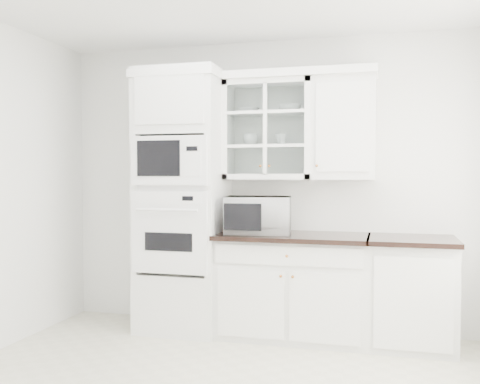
% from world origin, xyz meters
% --- Properties ---
extents(room_shell, '(4.00, 3.50, 2.70)m').
position_xyz_m(room_shell, '(0.00, 0.43, 1.78)').
color(room_shell, white).
rests_on(room_shell, ground).
extents(oven_column, '(0.76, 0.68, 2.40)m').
position_xyz_m(oven_column, '(-0.75, 1.42, 1.20)').
color(oven_column, white).
rests_on(oven_column, ground).
extents(base_cabinet_run, '(1.32, 0.67, 0.92)m').
position_xyz_m(base_cabinet_run, '(0.28, 1.45, 0.46)').
color(base_cabinet_run, white).
rests_on(base_cabinet_run, ground).
extents(extra_base_cabinet, '(0.72, 0.67, 0.92)m').
position_xyz_m(extra_base_cabinet, '(1.28, 1.45, 0.46)').
color(extra_base_cabinet, white).
rests_on(extra_base_cabinet, ground).
extents(upper_cabinet_glass, '(0.80, 0.33, 0.90)m').
position_xyz_m(upper_cabinet_glass, '(0.03, 1.58, 1.85)').
color(upper_cabinet_glass, white).
rests_on(upper_cabinet_glass, room_shell).
extents(upper_cabinet_solid, '(0.55, 0.33, 0.90)m').
position_xyz_m(upper_cabinet_solid, '(0.71, 1.58, 1.85)').
color(upper_cabinet_solid, white).
rests_on(upper_cabinet_solid, room_shell).
extents(crown_molding, '(2.14, 0.38, 0.07)m').
position_xyz_m(crown_molding, '(-0.07, 1.56, 2.33)').
color(crown_molding, white).
rests_on(crown_molding, room_shell).
extents(countertop_microwave, '(0.62, 0.54, 0.33)m').
position_xyz_m(countertop_microwave, '(-0.03, 1.41, 1.08)').
color(countertop_microwave, white).
rests_on(countertop_microwave, base_cabinet_run).
extents(bowl_a, '(0.22, 0.22, 0.05)m').
position_xyz_m(bowl_a, '(-0.17, 1.60, 2.03)').
color(bowl_a, white).
rests_on(bowl_a, upper_cabinet_glass).
extents(bowl_b, '(0.25, 0.25, 0.06)m').
position_xyz_m(bowl_b, '(0.22, 1.57, 2.04)').
color(bowl_b, white).
rests_on(bowl_b, upper_cabinet_glass).
extents(cup_a, '(0.16, 0.16, 0.11)m').
position_xyz_m(cup_a, '(-0.14, 1.59, 1.77)').
color(cup_a, white).
rests_on(cup_a, upper_cabinet_glass).
extents(cup_b, '(0.12, 0.12, 0.10)m').
position_xyz_m(cup_b, '(0.15, 1.57, 1.76)').
color(cup_b, white).
rests_on(cup_b, upper_cabinet_glass).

